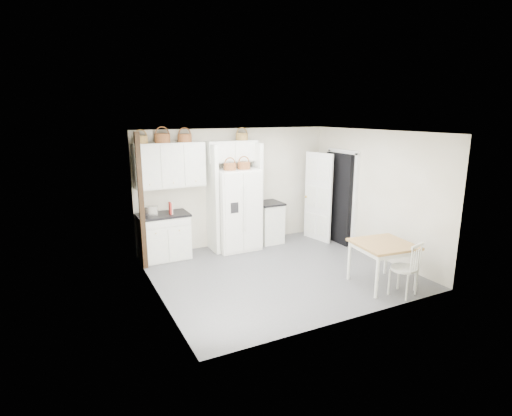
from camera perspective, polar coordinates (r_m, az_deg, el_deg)
floor at (r=7.63m, az=3.26°, el=-9.10°), size 4.50×4.50×0.00m
ceiling at (r=7.06m, az=3.55°, el=10.78°), size 4.50×4.50×0.00m
wall_back at (r=8.99m, az=-2.99°, el=3.00°), size 4.50×0.00×4.50m
wall_left at (r=6.44m, az=-14.21°, el=-1.58°), size 0.00×4.00×4.00m
wall_right at (r=8.57m, az=16.56°, el=1.94°), size 0.00×4.00×4.00m
refrigerator at (r=8.67m, az=-2.84°, el=-0.20°), size 0.91×0.73×1.77m
base_cab_left at (r=8.38m, az=-13.00°, el=-4.08°), size 0.97×0.62×0.90m
base_cab_right at (r=9.22m, az=1.83°, el=-2.14°), size 0.51×0.61×0.90m
dining_table at (r=7.28m, az=17.56°, el=-7.65°), size 1.01×1.01×0.76m
windsor_chair at (r=6.98m, az=20.36°, el=-8.09°), size 0.55×0.52×0.93m
counter_left at (r=8.25m, az=-13.17°, el=-0.95°), size 1.02×0.66×0.04m
counter_right at (r=9.10m, az=1.86°, el=0.71°), size 0.55×0.65×0.04m
toaster at (r=8.12m, az=-14.82°, el=-0.42°), size 0.32×0.24×0.19m
cookbook_red at (r=8.18m, az=-12.16°, el=-0.03°), size 0.04×0.16×0.24m
cookbook_cream at (r=8.18m, az=-11.97°, el=-0.06°), size 0.05×0.15×0.22m
basket_upper_a at (r=8.09m, az=-16.12°, el=9.37°), size 0.26×0.26×0.15m
basket_upper_b at (r=8.17m, az=-13.23°, el=9.69°), size 0.31×0.31×0.18m
basket_upper_c at (r=8.29m, az=-10.15°, el=9.82°), size 0.28×0.28×0.16m
basket_bridge_b at (r=8.74m, az=-2.03°, el=10.16°), size 0.27×0.27×0.15m
basket_fridge_a at (r=8.34m, az=-3.74°, el=5.91°), size 0.27×0.27×0.14m
basket_fridge_b at (r=8.47m, az=-1.74°, el=6.07°), size 0.28×0.28×0.15m
upper_cabinet at (r=8.25m, az=-12.19°, el=6.00°), size 1.40×0.34×0.90m
bridge_cabinet at (r=8.66m, az=-3.52°, el=8.11°), size 1.12×0.34×0.45m
fridge_panel_left at (r=8.50m, az=-6.24°, el=1.31°), size 0.08×0.60×2.30m
fridge_panel_right at (r=8.90m, az=-0.08°, el=1.93°), size 0.08×0.60×2.30m
trim_post at (r=7.74m, az=-16.07°, el=0.79°), size 0.09×0.09×2.60m
doorway_void at (r=9.30m, az=11.86°, el=1.36°), size 0.18×0.85×2.05m
door_slab at (r=9.35m, az=8.85°, el=1.55°), size 0.21×0.79×2.05m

